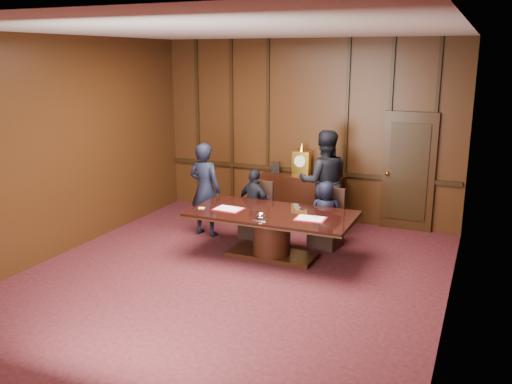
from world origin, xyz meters
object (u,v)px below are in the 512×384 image
witness_left (205,189)px  conference_table (272,227)px  witness_right (324,182)px  signatory_right (325,215)px  signatory_left (255,204)px  sideboard (301,196)px

witness_left → conference_table: bearing=164.1°
witness_right → signatory_right: bearing=87.0°
conference_table → signatory_left: 1.04m
signatory_right → witness_left: size_ratio=0.68×
conference_table → signatory_right: bearing=50.9°
witness_right → sideboard: bearing=-63.3°
sideboard → witness_left: bearing=-129.5°
signatory_right → witness_right: bearing=-82.2°
signatory_left → signatory_right: bearing=-161.9°
witness_right → witness_left: bearing=6.1°
sideboard → signatory_left: sideboard is taller
conference_table → witness_left: size_ratio=1.55×
sideboard → signatory_left: bearing=-106.5°
conference_table → witness_left: witness_left is taller
sideboard → conference_table: 2.17m
signatory_left → witness_left: (-0.88, -0.20, 0.22)m
sideboard → conference_table: (0.25, -2.16, 0.02)m
conference_table → signatory_left: bearing=129.1°
sideboard → witness_left: size_ratio=0.95×
conference_table → sideboard: bearing=96.5°
conference_table → signatory_left: signatory_left is taller
sideboard → witness_left: witness_left is taller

